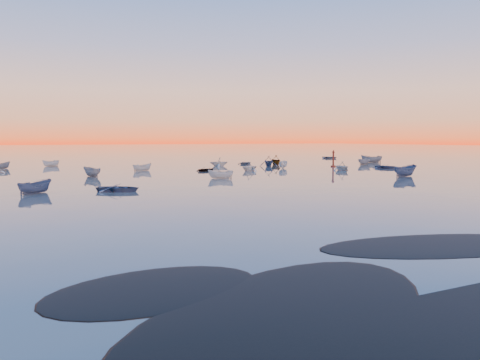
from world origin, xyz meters
TOP-DOWN VIEW (x-y plane):
  - ground at (0.00, 100.00)m, footprint 600.00×600.00m
  - moored_fleet at (0.00, 53.00)m, footprint 124.00×58.00m
  - boat_near_left at (-8.18, 30.73)m, footprint 3.45×4.22m
  - boat_near_center at (-15.23, 32.41)m, footprint 3.23×3.70m
  - boat_near_right at (28.98, 44.35)m, footprint 3.20×1.45m
  - channel_marker at (34.10, 53.07)m, footprint 0.86×0.86m

SIDE VIEW (x-z plane):
  - ground at x=0.00m, z-range 0.00..0.00m
  - moored_fleet at x=0.00m, z-range -0.60..0.60m
  - boat_near_left at x=-8.18m, z-range -0.49..0.49m
  - boat_near_center at x=-15.23m, z-range -0.60..0.60m
  - boat_near_right at x=28.98m, z-range -0.56..0.56m
  - channel_marker at x=34.10m, z-range -0.32..2.74m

